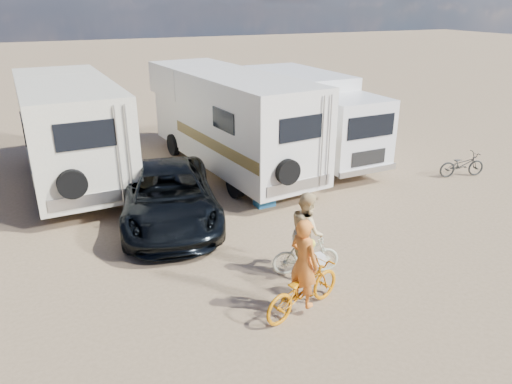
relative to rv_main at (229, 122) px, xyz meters
name	(u,v)px	position (x,y,z in m)	size (l,w,h in m)	color
ground	(325,259)	(-0.26, -7.03, -1.69)	(140.00, 140.00, 0.00)	#937757
rv_main	(229,122)	(0.00, 0.00, 0.00)	(2.56, 8.40, 3.38)	white
rv_left	(71,134)	(-5.15, 0.63, -0.02)	(2.70, 7.23, 3.34)	beige
box_truck	(310,118)	(3.18, -0.08, -0.12)	(2.33, 6.92, 3.13)	silver
dark_suv	(168,196)	(-3.08, -3.49, -0.95)	(2.47, 5.35, 1.49)	black
bike_man	(303,288)	(-1.73, -8.57, -1.19)	(0.67, 1.92, 1.01)	#C97206
bike_woman	(306,255)	(-1.00, -7.37, -1.24)	(0.42, 1.49, 0.90)	beige
rider_man	(304,271)	(-1.73, -8.57, -0.80)	(0.65, 0.43, 1.78)	orange
rider_woman	(307,238)	(-1.00, -7.37, -0.82)	(0.85, 0.66, 1.74)	#D3B57C
bike_parked	(462,165)	(6.94, -3.97, -1.26)	(0.56, 1.62, 0.85)	#242523
cooler	(264,198)	(-0.28, -3.58, -1.46)	(0.56, 0.41, 0.45)	#226398
crate	(269,182)	(0.49, -2.24, -1.53)	(0.40, 0.40, 0.32)	olive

